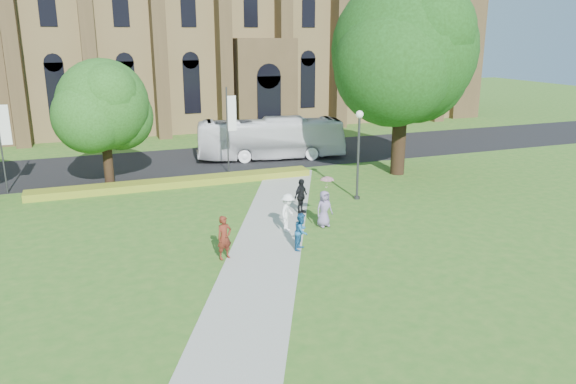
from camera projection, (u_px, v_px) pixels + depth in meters
name	position (u px, v px, depth m)	size (l,w,h in m)	color
ground	(274.00, 255.00, 24.88)	(160.00, 160.00, 0.00)	#2F681F
road	(187.00, 162.00, 42.86)	(160.00, 10.00, 0.02)	black
footpath	(267.00, 247.00, 25.77)	(3.20, 30.00, 0.04)	#B2B2A8
flower_hedge	(176.00, 183.00, 36.00)	(18.00, 1.40, 0.45)	#A89121
streetlamp	(359.00, 144.00, 32.39)	(0.44, 0.44, 5.24)	#38383D
large_tree	(404.00, 51.00, 36.92)	(9.60, 9.60, 13.20)	#332114
street_tree_1	(103.00, 105.00, 34.44)	(5.60, 5.60, 8.05)	#332114
banner_pole_0	(229.00, 125.00, 38.34)	(0.70, 0.10, 6.00)	#38383D
banner_pole_1	(2.00, 139.00, 33.56)	(0.70, 0.10, 6.00)	#38383D
tour_coach	(271.00, 138.00, 43.43)	(2.66, 11.39, 3.17)	silver
pedestrian_0	(224.00, 237.00, 24.15)	(0.70, 0.46, 1.93)	#5D2215
pedestrian_1	(301.00, 231.00, 25.22)	(0.83, 0.64, 1.70)	#1C588E
pedestrian_2	(288.00, 213.00, 27.53)	(1.23, 0.71, 1.90)	white
pedestrian_3	(301.00, 196.00, 30.27)	(1.12, 0.47, 1.92)	black
pedestrian_4	(324.00, 209.00, 28.24)	(0.90, 0.59, 1.85)	slate
parasol	(327.00, 184.00, 28.05)	(0.70, 0.70, 0.61)	#D99D99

